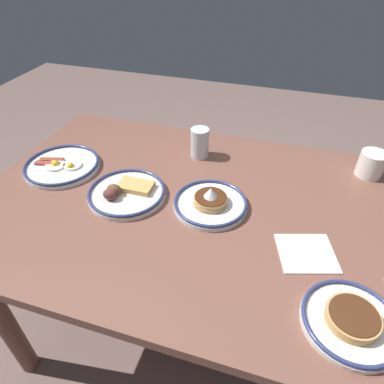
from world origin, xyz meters
name	(u,v)px	position (x,y,z in m)	size (l,w,h in m)	color
ground_plane	(202,329)	(0.00, 0.00, 0.00)	(6.00, 6.00, 0.00)	#725A54
dining_table	(205,228)	(0.00, 0.00, 0.64)	(1.49, 0.94, 0.74)	brown
plate_near_main	(210,203)	(-0.02, 0.00, 0.76)	(0.23, 0.23, 0.07)	white
plate_center_pancakes	(351,321)	(-0.42, 0.30, 0.76)	(0.22, 0.22, 0.04)	silver
plate_far_companion	(126,192)	(0.26, 0.03, 0.75)	(0.25, 0.25, 0.05)	silver
plate_far_side	(62,165)	(0.56, -0.05, 0.75)	(0.27, 0.27, 0.04)	white
coffee_mug	(372,164)	(-0.51, -0.34, 0.79)	(0.09, 0.12, 0.09)	white
drinking_glass	(200,144)	(0.10, -0.28, 0.79)	(0.07, 0.07, 0.11)	silver
paper_napkin	(306,253)	(-0.32, 0.11, 0.74)	(0.15, 0.14, 0.00)	white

